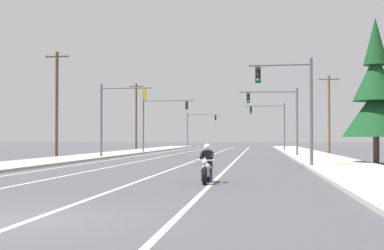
{
  "coord_description": "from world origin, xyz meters",
  "views": [
    {
      "loc": [
        4.83,
        -10.88,
        1.68
      ],
      "look_at": [
        1.16,
        19.58,
        2.39
      ],
      "focal_mm": 51.86,
      "sensor_mm": 36.0,
      "label": 1
    }
  ],
  "objects_px": {
    "traffic_signal_mid_left": "(158,116)",
    "utility_pole_left_near": "(57,102)",
    "traffic_signal_near_left": "(116,109)",
    "traffic_signal_mid_right": "(280,111)",
    "traffic_signal_far_left": "(197,124)",
    "traffic_signal_far_right": "(273,119)",
    "utility_pole_right_far": "(329,113)",
    "utility_pole_left_far": "(136,115)",
    "conifer_tree_right_verge_near": "(376,97)",
    "traffic_signal_near_right": "(293,97)",
    "motorcycle_with_rider": "(207,167)"
  },
  "relations": [
    {
      "from": "traffic_signal_mid_left",
      "to": "utility_pole_left_near",
      "type": "height_order",
      "value": "utility_pole_left_near"
    },
    {
      "from": "utility_pole_left_near",
      "to": "utility_pole_left_far",
      "type": "height_order",
      "value": "utility_pole_left_far"
    },
    {
      "from": "traffic_signal_far_right",
      "to": "conifer_tree_right_verge_near",
      "type": "bearing_deg",
      "value": -81.28
    },
    {
      "from": "motorcycle_with_rider",
      "to": "utility_pole_right_far",
      "type": "bearing_deg",
      "value": 76.88
    },
    {
      "from": "traffic_signal_far_left",
      "to": "utility_pole_left_far",
      "type": "height_order",
      "value": "utility_pole_left_far"
    },
    {
      "from": "traffic_signal_mid_right",
      "to": "traffic_signal_far_left",
      "type": "xyz_separation_m",
      "value": [
        -12.96,
        48.96,
        0.05
      ]
    },
    {
      "from": "traffic_signal_near_right",
      "to": "traffic_signal_far_right",
      "type": "bearing_deg",
      "value": 90.19
    },
    {
      "from": "traffic_signal_far_left",
      "to": "utility_pole_right_far",
      "type": "height_order",
      "value": "utility_pole_right_far"
    },
    {
      "from": "traffic_signal_far_left",
      "to": "conifer_tree_right_verge_near",
      "type": "height_order",
      "value": "conifer_tree_right_verge_near"
    },
    {
      "from": "traffic_signal_mid_right",
      "to": "traffic_signal_far_left",
      "type": "relative_size",
      "value": 1.0
    },
    {
      "from": "traffic_signal_far_right",
      "to": "utility_pole_left_far",
      "type": "relative_size",
      "value": 0.66
    },
    {
      "from": "utility_pole_right_far",
      "to": "traffic_signal_far_left",
      "type": "bearing_deg",
      "value": 116.03
    },
    {
      "from": "motorcycle_with_rider",
      "to": "utility_pole_left_far",
      "type": "xyz_separation_m",
      "value": [
        -15.34,
        56.47,
        4.3
      ]
    },
    {
      "from": "traffic_signal_mid_left",
      "to": "utility_pole_left_far",
      "type": "bearing_deg",
      "value": 111.14
    },
    {
      "from": "traffic_signal_far_left",
      "to": "conifer_tree_right_verge_near",
      "type": "distance_m",
      "value": 65.81
    },
    {
      "from": "traffic_signal_mid_right",
      "to": "traffic_signal_far_left",
      "type": "bearing_deg",
      "value": 104.82
    },
    {
      "from": "utility_pole_right_far",
      "to": "utility_pole_left_far",
      "type": "bearing_deg",
      "value": 147.89
    },
    {
      "from": "traffic_signal_near_right",
      "to": "traffic_signal_mid_right",
      "type": "xyz_separation_m",
      "value": [
        -0.04,
        18.69,
        0.11
      ]
    },
    {
      "from": "conifer_tree_right_verge_near",
      "to": "traffic_signal_mid_right",
      "type": "bearing_deg",
      "value": 111.11
    },
    {
      "from": "traffic_signal_mid_right",
      "to": "traffic_signal_far_right",
      "type": "height_order",
      "value": "same"
    },
    {
      "from": "traffic_signal_near_left",
      "to": "traffic_signal_mid_right",
      "type": "xyz_separation_m",
      "value": [
        13.83,
        5.32,
        0.05
      ]
    },
    {
      "from": "traffic_signal_near_left",
      "to": "utility_pole_left_far",
      "type": "height_order",
      "value": "utility_pole_left_far"
    },
    {
      "from": "traffic_signal_mid_left",
      "to": "utility_pole_left_near",
      "type": "xyz_separation_m",
      "value": [
        -5.94,
        -15.79,
        0.56
      ]
    },
    {
      "from": "motorcycle_with_rider",
      "to": "traffic_signal_mid_left",
      "type": "xyz_separation_m",
      "value": [
        -9.27,
        40.77,
        3.58
      ]
    },
    {
      "from": "traffic_signal_near_left",
      "to": "utility_pole_left_far",
      "type": "relative_size",
      "value": 0.66
    },
    {
      "from": "traffic_signal_mid_right",
      "to": "traffic_signal_far_right",
      "type": "bearing_deg",
      "value": 90.26
    },
    {
      "from": "motorcycle_with_rider",
      "to": "utility_pole_left_far",
      "type": "relative_size",
      "value": 0.23
    },
    {
      "from": "traffic_signal_mid_left",
      "to": "traffic_signal_mid_right",
      "type": "bearing_deg",
      "value": -39.27
    },
    {
      "from": "traffic_signal_near_left",
      "to": "traffic_signal_far_right",
      "type": "distance_m",
      "value": 30.77
    },
    {
      "from": "traffic_signal_near_left",
      "to": "traffic_signal_far_left",
      "type": "height_order",
      "value": "same"
    },
    {
      "from": "traffic_signal_far_left",
      "to": "utility_pole_right_far",
      "type": "distance_m",
      "value": 42.43
    },
    {
      "from": "traffic_signal_near_right",
      "to": "traffic_signal_mid_right",
      "type": "distance_m",
      "value": 18.69
    },
    {
      "from": "motorcycle_with_rider",
      "to": "conifer_tree_right_verge_near",
      "type": "xyz_separation_m",
      "value": [
        9.35,
        15.82,
        3.71
      ]
    },
    {
      "from": "traffic_signal_mid_right",
      "to": "traffic_signal_far_left",
      "type": "height_order",
      "value": "same"
    },
    {
      "from": "traffic_signal_far_right",
      "to": "utility_pole_right_far",
      "type": "height_order",
      "value": "utility_pole_right_far"
    },
    {
      "from": "utility_pole_left_far",
      "to": "conifer_tree_right_verge_near",
      "type": "relative_size",
      "value": 1.0
    },
    {
      "from": "traffic_signal_mid_left",
      "to": "utility_pole_left_far",
      "type": "xyz_separation_m",
      "value": [
        -6.07,
        15.7,
        0.72
      ]
    },
    {
      "from": "traffic_signal_near_right",
      "to": "traffic_signal_far_right",
      "type": "xyz_separation_m",
      "value": [
        -0.14,
        40.9,
        0.1
      ]
    },
    {
      "from": "traffic_signal_near_right",
      "to": "traffic_signal_far_right",
      "type": "relative_size",
      "value": 1.0
    },
    {
      "from": "traffic_signal_mid_right",
      "to": "utility_pole_right_far",
      "type": "distance_m",
      "value": 12.23
    },
    {
      "from": "traffic_signal_near_right",
      "to": "traffic_signal_far_right",
      "type": "distance_m",
      "value": 40.91
    },
    {
      "from": "traffic_signal_far_left",
      "to": "utility_pole_left_near",
      "type": "bearing_deg",
      "value": -96.47
    },
    {
      "from": "utility_pole_right_far",
      "to": "conifer_tree_right_verge_near",
      "type": "relative_size",
      "value": 0.9
    },
    {
      "from": "traffic_signal_near_left",
      "to": "traffic_signal_far_right",
      "type": "xyz_separation_m",
      "value": [
        13.73,
        27.54,
        0.05
      ]
    },
    {
      "from": "traffic_signal_mid_left",
      "to": "utility_pole_left_near",
      "type": "distance_m",
      "value": 16.88
    },
    {
      "from": "utility_pole_left_near",
      "to": "conifer_tree_right_verge_near",
      "type": "bearing_deg",
      "value": -20.46
    },
    {
      "from": "utility_pole_right_far",
      "to": "traffic_signal_far_right",
      "type": "bearing_deg",
      "value": 116.84
    },
    {
      "from": "traffic_signal_mid_left",
      "to": "traffic_signal_far_right",
      "type": "relative_size",
      "value": 1.0
    },
    {
      "from": "traffic_signal_far_right",
      "to": "utility_pole_left_near",
      "type": "xyz_separation_m",
      "value": [
        -18.98,
        -27.27,
        0.6
      ]
    },
    {
      "from": "traffic_signal_near_right",
      "to": "traffic_signal_far_left",
      "type": "height_order",
      "value": "same"
    }
  ]
}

